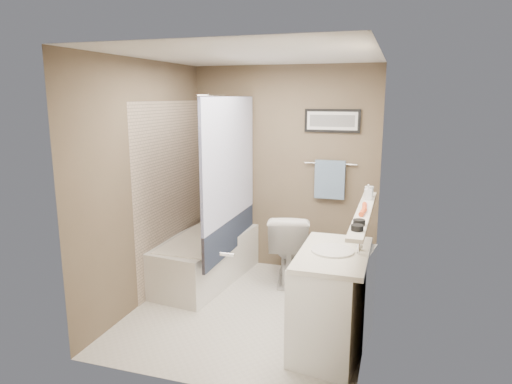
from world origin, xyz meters
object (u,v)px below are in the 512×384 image
(hair_brush_back, at_px, (364,207))
(glass_jar, at_px, (369,192))
(candle_bowl_far, at_px, (359,222))
(soap_bottle, at_px, (368,192))
(hair_brush_front, at_px, (363,211))
(candle_bowl_near, at_px, (357,228))
(vanity, at_px, (333,303))
(bathtub, at_px, (204,258))
(toilet, at_px, (289,246))

(hair_brush_back, relative_size, glass_jar, 2.20)
(candle_bowl_far, xyz_separation_m, soap_bottle, (0.00, 0.89, 0.05))
(candle_bowl_far, bearing_deg, hair_brush_front, 90.00)
(candle_bowl_near, bearing_deg, vanity, 122.92)
(vanity, relative_size, candle_bowl_far, 10.00)
(candle_bowl_far, distance_m, soap_bottle, 0.89)
(vanity, bearing_deg, glass_jar, 85.59)
(bathtub, height_order, vanity, vanity)
(bathtub, relative_size, vanity, 1.67)
(bathtub, distance_m, vanity, 1.91)
(vanity, height_order, hair_brush_front, hair_brush_front)
(glass_jar, relative_size, soap_bottle, 0.71)
(bathtub, xyz_separation_m, soap_bottle, (1.79, -0.28, 0.94))
(toilet, distance_m, candle_bowl_far, 1.83)
(hair_brush_front, bearing_deg, toilet, 128.31)
(toilet, bearing_deg, soap_bottle, 136.06)
(candle_bowl_near, xyz_separation_m, hair_brush_front, (0.00, 0.49, 0.00))
(toilet, relative_size, candle_bowl_far, 8.78)
(vanity, relative_size, hair_brush_back, 4.09)
(bathtub, relative_size, hair_brush_back, 6.82)
(toilet, xyz_separation_m, hair_brush_back, (0.87, -0.94, 0.74))
(hair_brush_front, distance_m, soap_bottle, 0.55)
(candle_bowl_far, xyz_separation_m, hair_brush_front, (0.00, 0.34, 0.00))
(toilet, bearing_deg, hair_brush_back, 121.05)
(soap_bottle, bearing_deg, vanity, -103.84)
(vanity, distance_m, candle_bowl_near, 0.81)
(vanity, distance_m, hair_brush_back, 0.84)
(bathtub, distance_m, candle_bowl_near, 2.39)
(bathtub, bearing_deg, soap_bottle, -2.12)
(vanity, bearing_deg, candle_bowl_far, -28.80)
(vanity, bearing_deg, bathtub, 154.85)
(candle_bowl_far, bearing_deg, glass_jar, 90.00)
(candle_bowl_near, xyz_separation_m, glass_jar, (0.00, 1.16, 0.03))
(vanity, bearing_deg, hair_brush_back, 70.27)
(hair_brush_back, height_order, soap_bottle, soap_bottle)
(candle_bowl_near, bearing_deg, bathtub, 143.68)
(hair_brush_back, bearing_deg, bathtub, 159.51)
(candle_bowl_near, height_order, soap_bottle, soap_bottle)
(bathtub, xyz_separation_m, candle_bowl_near, (1.79, -1.31, 0.89))
(glass_jar, bearing_deg, soap_bottle, -90.00)
(bathtub, height_order, glass_jar, glass_jar)
(hair_brush_front, xyz_separation_m, soap_bottle, (0.00, 0.55, 0.05))
(vanity, relative_size, hair_brush_front, 4.09)
(candle_bowl_far, bearing_deg, soap_bottle, 90.00)
(bathtub, distance_m, hair_brush_back, 2.10)
(bathtub, relative_size, hair_brush_front, 6.82)
(vanity, relative_size, glass_jar, 9.00)
(candle_bowl_far, xyz_separation_m, hair_brush_back, (0.00, 0.50, 0.00))
(vanity, bearing_deg, candle_bowl_near, -49.56)
(candle_bowl_far, relative_size, glass_jar, 0.90)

